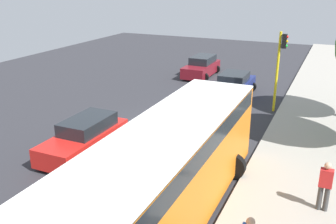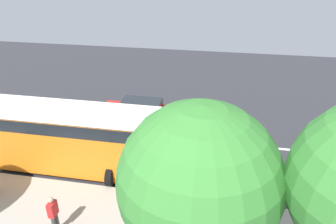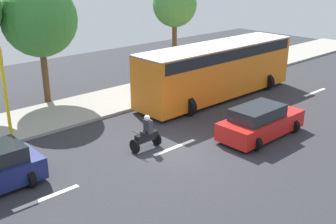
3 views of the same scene
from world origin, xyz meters
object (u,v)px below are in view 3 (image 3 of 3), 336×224
car_red (260,122)px  pedestrian_by_tree (139,73)px  pedestrian_near_signal (199,68)px  street_tree_south (39,20)px  traffic_light_corner (3,82)px  motorcycle (146,135)px  street_tree_north (175,5)px  city_bus (218,67)px

car_red → pedestrian_by_tree: (9.64, -0.58, 0.35)m
pedestrian_near_signal → pedestrian_by_tree: same height
pedestrian_by_tree → street_tree_south: 6.76m
traffic_light_corner → motorcycle: bearing=-134.2°
traffic_light_corner → street_tree_north: (5.64, -15.02, 1.77)m
pedestrian_near_signal → traffic_light_corner: bearing=96.5°
traffic_light_corner → street_tree_south: bearing=-40.8°
pedestrian_by_tree → street_tree_north: (2.60, -5.50, 3.64)m
city_bus → traffic_light_corner: traffic_light_corner is taller
car_red → pedestrian_near_signal: pedestrian_near_signal is taller
pedestrian_near_signal → car_red: bearing=151.5°
car_red → street_tree_south: street_tree_south is taller
traffic_light_corner → street_tree_south: size_ratio=0.67×
city_bus → street_tree_south: street_tree_south is taller
motorcycle → pedestrian_by_tree: bearing=-36.6°
pedestrian_by_tree → traffic_light_corner: traffic_light_corner is taller
pedestrian_near_signal → street_tree_south: size_ratio=0.25×
pedestrian_near_signal → street_tree_north: street_tree_north is taller
car_red → pedestrian_by_tree: pedestrian_by_tree is taller
street_tree_south → motorcycle: bearing=-179.0°
traffic_light_corner → street_tree_north: 16.14m
pedestrian_by_tree → car_red: bearing=176.6°
pedestrian_near_signal → street_tree_south: (3.21, 9.27, 3.63)m
street_tree_south → traffic_light_corner: bearing=139.2°
pedestrian_near_signal → street_tree_south: street_tree_south is taller
car_red → street_tree_south: size_ratio=0.66×
pedestrian_by_tree → street_tree_south: size_ratio=0.25×
car_red → street_tree_north: size_ratio=0.71×
motorcycle → street_tree_north: bearing=-47.9°
motorcycle → street_tree_north: (9.74, -10.80, 4.06)m
city_bus → street_tree_south: (6.01, 7.92, 2.84)m
pedestrian_by_tree → traffic_light_corner: 10.17m
motorcycle → street_tree_south: street_tree_south is taller
street_tree_south → pedestrian_by_tree: bearing=-107.0°
street_tree_north → car_red: bearing=153.6°
traffic_light_corner → city_bus: bearing=-96.2°
street_tree_north → motorcycle: bearing=132.1°
car_red → street_tree_north: (12.24, -6.08, 3.99)m
city_bus → pedestrian_near_signal: size_ratio=6.51×
car_red → street_tree_south: bearing=23.3°
street_tree_north → pedestrian_by_tree: bearing=115.3°
car_red → city_bus: city_bus is taller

